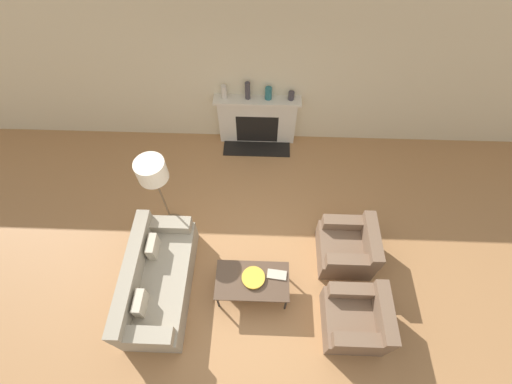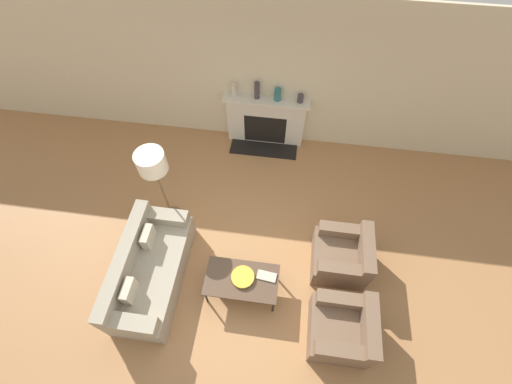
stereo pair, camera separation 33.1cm
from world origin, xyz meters
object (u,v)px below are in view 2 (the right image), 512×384
Objects in this scene: armchair_near at (343,329)px; floor_lamp at (153,167)px; mantel_vase_left at (234,90)px; mantel_vase_center_left at (257,90)px; book at (267,276)px; mantel_vase_center_right at (278,95)px; coffee_table at (242,280)px; couch at (149,270)px; mantel_vase_right at (300,98)px; fireplace at (266,121)px; bowl at (242,277)px; armchair_far at (343,256)px.

armchair_near is 3.52m from floor_lamp.
mantel_vase_center_left is at bearing 0.00° from mantel_vase_left.
book is 1.15× the size of mantel_vase_left.
mantel_vase_center_right reaches higher than book.
coffee_table is 3.29m from mantel_vase_center_right.
mantel_vase_right is at bearing -32.06° from couch.
mantel_vase_center_right is at bearing -26.45° from couch.
coffee_table is 4.59× the size of mantel_vase_center_right.
mantel_vase_center_left is 2.20× the size of mantel_vase_right.
fireplace is at bearing -175.71° from mantel_vase_center_right.
mantel_vase_center_left is (-1.70, 3.66, 0.93)m from armchair_near.
couch is at bearing -178.66° from bowl.
armchair_near is 1.09m from armchair_far.
coffee_table is at bearing -92.97° from mantel_vase_center_right.
floor_lamp reaches higher than fireplace.
armchair_far is 3.26× the size of mantel_vase_left.
mantel_vase_center_right is at bearing 4.29° from fireplace.
mantel_vase_center_left is at bearing 93.93° from bowl.
mantel_vase_center_left reaches higher than fireplace.
armchair_near is at bearing -76.04° from mantel_vase_right.
mantel_vase_center_left reaches higher than armchair_near.
bowl is at bearing -67.87° from armchair_far.
fireplace is at bearing -4.88° from mantel_vase_center_left.
armchair_far is at bearing 22.90° from coffee_table.
book is 0.89× the size of mantel_vase_center_left.
floor_lamp reaches higher than bowl.
mantel_vase_left reaches higher than fireplace.
floor_lamp reaches higher than book.
mantel_vase_right is (0.79, -0.00, -0.09)m from mantel_vase_center_left.
mantel_vase_right reaches higher than armchair_near.
mantel_vase_left is 1.70× the size of mantel_vase_right.
mantel_vase_center_right is (1.61, 2.05, -0.22)m from floor_lamp.
armchair_far is 2.83× the size of book.
armchair_far reaches higher than book.
floor_lamp is 2.62m from mantel_vase_center_right.
couch is 3.68m from mantel_vase_center_right.
couch is 1.74× the size of coffee_table.
mantel_vase_center_right is (0.80, 0.00, -0.01)m from mantel_vase_left.
floor_lamp is 2.22m from mantel_vase_left.
couch is 3.55m from mantel_vase_center_left.
mantel_vase_right reaches higher than couch.
mantel_vase_center_right is at bearing 87.18° from bowl.
fireplace reaches higher than bowl.
armchair_near is 2.48× the size of bowl.
armchair_near is 2.83× the size of book.
mantel_vase_right reaches higher than bowl.
mantel_vase_center_right is (0.20, 0.01, 0.67)m from fireplace.
fireplace is at bearing -23.63° from couch.
mantel_vase_center_right is at bearing 180.00° from mantel_vase_right.
fireplace reaches higher than armchair_far.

